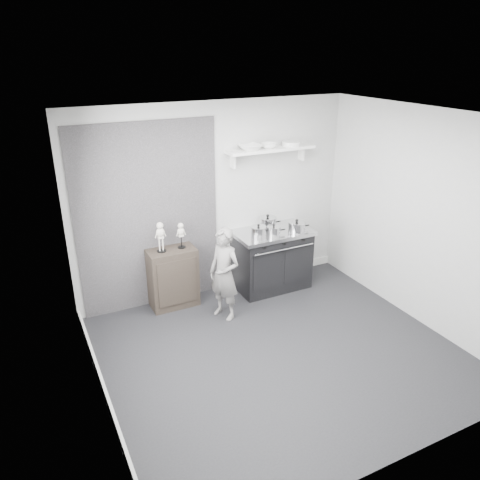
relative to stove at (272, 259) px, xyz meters
The scene contains 15 objects.
ground 1.71m from the stove, 116.74° to the right, with size 4.00×4.00×0.00m, color black.
room_shell 1.97m from the stove, 122.11° to the right, with size 4.02×3.62×2.71m.
wall_shelf 1.57m from the stove, 74.33° to the left, with size 1.30×0.26×0.24m.
stove is the anchor object (origin of this frame).
side_cabinet 1.48m from the stove, behind, with size 0.64×0.37×0.83m, color black.
child 1.09m from the stove, 154.71° to the right, with size 0.45×0.30×1.25m, color slate.
pot_front_left 0.59m from the stove, 161.12° to the right, with size 0.31×0.22×0.18m.
pot_back_left 0.54m from the stove, 99.99° to the left, with size 0.34×0.25×0.22m.
pot_front_right 0.62m from the stove, 32.41° to the right, with size 0.34×0.25×0.19m.
pot_front_center 0.54m from the stove, 114.61° to the right, with size 0.28×0.20×0.16m.
skeleton_full 1.73m from the stove, behind, with size 0.13×0.08×0.47m, color beige, non-canonical shape.
skeleton_torso 1.46m from the stove, behind, with size 0.11×0.07×0.41m, color beige, non-canonical shape.
bowl_large 1.66m from the stove, 144.62° to the left, with size 0.31×0.31×0.08m, color white.
bowl_small 1.64m from the stove, 85.50° to the left, with size 0.22×0.22×0.07m, color white.
plate_stack 1.68m from the stove, 27.26° to the left, with size 0.26×0.26×0.06m, color white.
Camera 1 is at (-2.44, -3.89, 3.33)m, focal length 35.00 mm.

